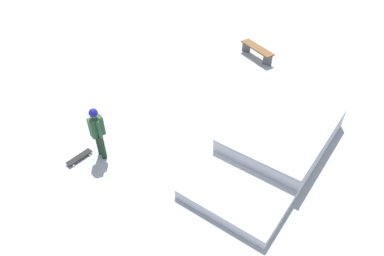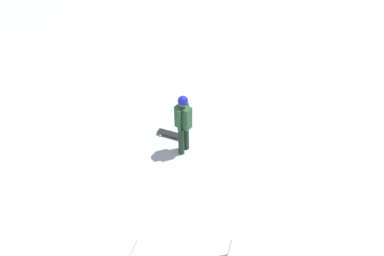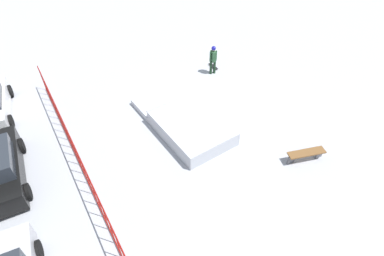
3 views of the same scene
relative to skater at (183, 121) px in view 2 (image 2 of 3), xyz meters
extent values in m
cylinder|color=black|center=(-0.02, -0.11, -0.60)|extent=(0.15, 0.15, 0.82)
cylinder|color=black|center=(0.02, 0.11, -0.60)|extent=(0.15, 0.15, 0.82)
cube|color=#264C2D|center=(0.00, 0.00, 0.11)|extent=(0.42, 0.30, 0.60)
cylinder|color=#264C2D|center=(-0.04, -0.17, 0.11)|extent=(0.09, 0.09, 0.60)
cylinder|color=#264C2D|center=(0.04, 0.17, 0.11)|extent=(0.09, 0.09, 0.60)
sphere|color=tan|center=(0.00, 0.00, 0.56)|extent=(0.22, 0.22, 0.22)
sphere|color=navy|center=(0.00, 0.00, 0.59)|extent=(0.25, 0.25, 0.25)
cube|color=black|center=(0.53, -0.41, -0.93)|extent=(0.80, 0.22, 0.02)
cylinder|color=silver|center=(0.25, -0.52, -0.98)|extent=(0.06, 0.03, 0.06)
cylinder|color=silver|center=(0.25, -0.29, -0.98)|extent=(0.06, 0.03, 0.06)
cylinder|color=silver|center=(0.81, -0.53, -0.98)|extent=(0.06, 0.03, 0.06)
cylinder|color=silver|center=(0.81, -0.30, -0.98)|extent=(0.06, 0.03, 0.06)
camera|label=1|loc=(4.15, 6.75, 6.59)|focal=33.75mm
camera|label=2|loc=(-2.47, 6.07, 5.30)|focal=32.33mm
camera|label=3|loc=(-12.67, 9.10, 8.62)|focal=28.61mm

